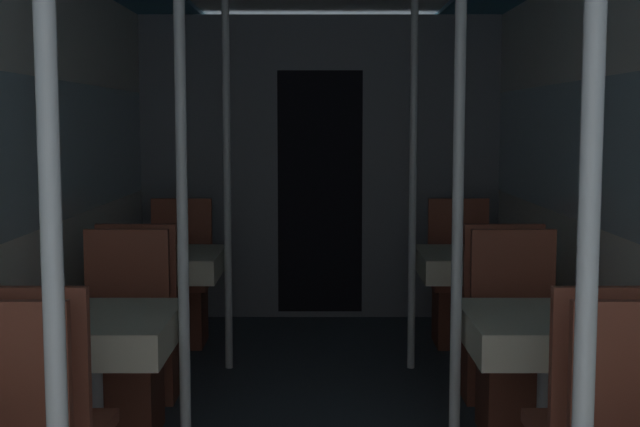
{
  "coord_description": "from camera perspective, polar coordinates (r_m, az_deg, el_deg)",
  "views": [
    {
      "loc": [
        0.0,
        -1.19,
        1.5
      ],
      "look_at": [
        -0.01,
        2.71,
        1.09
      ],
      "focal_mm": 50.0,
      "sensor_mm": 36.0,
      "label": 1
    }
  ],
  "objects": [
    {
      "name": "wall_left",
      "position": [
        4.09,
        -19.54,
        1.05
      ],
      "size": [
        0.05,
        8.1,
        2.29
      ],
      "color": "silver",
      "rests_on": "ground_plane"
    },
    {
      "name": "bulkhead_far",
      "position": [
        6.77,
        0.21,
        2.89
      ],
      "size": [
        2.71,
        0.09,
        2.29
      ],
      "color": "slate",
      "rests_on": "ground_plane"
    },
    {
      "name": "support_pole_left_0",
      "position": [
        1.94,
        -16.59,
        -4.82
      ],
      "size": [
        0.05,
        0.05,
        2.29
      ],
      "color": "silver",
      "rests_on": "ground_plane"
    },
    {
      "name": "dining_table_left_1",
      "position": [
        3.8,
        -14.46,
        -7.82
      ],
      "size": [
        0.7,
        0.7,
        0.71
      ],
      "color": "#4C4C51",
      "rests_on": "ground_plane"
    },
    {
      "name": "chair_left_far_1",
      "position": [
        4.44,
        -12.37,
        -9.96
      ],
      "size": [
        0.41,
        0.41,
        0.97
      ],
      "rotation": [
        0.0,
        0.0,
        3.14
      ],
      "color": "brown",
      "rests_on": "ground_plane"
    },
    {
      "name": "support_pole_left_1",
      "position": [
        3.63,
        -8.63,
        0.26
      ],
      "size": [
        0.05,
        0.05,
        2.29
      ],
      "color": "silver",
      "rests_on": "ground_plane"
    },
    {
      "name": "dining_table_left_2",
      "position": [
        5.47,
        -9.84,
        -3.54
      ],
      "size": [
        0.7,
        0.7,
        0.71
      ],
      "color": "#4C4C51",
      "rests_on": "ground_plane"
    },
    {
      "name": "chair_left_near_2",
      "position": [
        4.95,
        -10.99,
        -8.27
      ],
      "size": [
        0.41,
        0.41,
        0.97
      ],
      "color": "brown",
      "rests_on": "ground_plane"
    },
    {
      "name": "chair_left_far_2",
      "position": [
        6.1,
        -8.8,
        -5.53
      ],
      "size": [
        0.41,
        0.41,
        0.97
      ],
      "rotation": [
        0.0,
        0.0,
        3.14
      ],
      "color": "brown",
      "rests_on": "ground_plane"
    },
    {
      "name": "support_pole_left_2",
      "position": [
        5.35,
        -5.77,
        2.1
      ],
      "size": [
        0.05,
        0.05,
        2.29
      ],
      "color": "silver",
      "rests_on": "ground_plane"
    },
    {
      "name": "support_pole_right_0",
      "position": [
        1.94,
        16.82,
        -4.84
      ],
      "size": [
        0.05,
        0.05,
        2.29
      ],
      "color": "silver",
      "rests_on": "ground_plane"
    },
    {
      "name": "dining_table_right_1",
      "position": [
        3.79,
        14.82,
        -7.84
      ],
      "size": [
        0.7,
        0.7,
        0.71
      ],
      "color": "#4C4C51",
      "rests_on": "ground_plane"
    },
    {
      "name": "chair_right_far_1",
      "position": [
        4.44,
        12.74,
        -9.98
      ],
      "size": [
        0.41,
        0.41,
        0.97
      ],
      "rotation": [
        0.0,
        0.0,
        3.14
      ],
      "color": "brown",
      "rests_on": "ground_plane"
    },
    {
      "name": "support_pole_right_1",
      "position": [
        3.62,
        8.98,
        0.26
      ],
      "size": [
        0.05,
        0.05,
        2.29
      ],
      "color": "silver",
      "rests_on": "ground_plane"
    },
    {
      "name": "dining_table_right_2",
      "position": [
        5.46,
        10.23,
        -3.55
      ],
      "size": [
        0.7,
        0.7,
        0.71
      ],
      "color": "#4C4C51",
      "rests_on": "ground_plane"
    },
    {
      "name": "chair_right_near_2",
      "position": [
        4.95,
        11.37,
        -8.28
      ],
      "size": [
        0.41,
        0.41,
        0.97
      ],
      "color": "brown",
      "rests_on": "ground_plane"
    },
    {
      "name": "chair_right_far_2",
      "position": [
        6.1,
        9.2,
        -5.54
      ],
      "size": [
        0.41,
        0.41,
        0.97
      ],
      "rotation": [
        0.0,
        0.0,
        3.14
      ],
      "color": "brown",
      "rests_on": "ground_plane"
    },
    {
      "name": "support_pole_right_2",
      "position": [
        5.35,
        6.16,
        2.1
      ],
      "size": [
        0.05,
        0.05,
        2.29
      ],
      "color": "silver",
      "rests_on": "ground_plane"
    }
  ]
}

